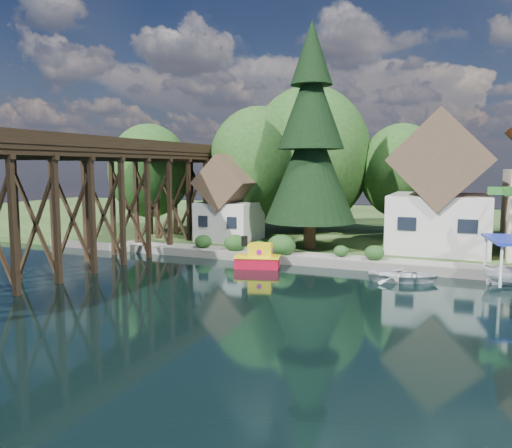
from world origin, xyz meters
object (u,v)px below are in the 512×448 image
(trestle_bridge, at_px, (120,191))
(conifer, at_px, (311,141))
(house_left, at_px, (440,193))
(tugboat, at_px, (258,258))
(shed, at_px, (230,204))
(boat_white_a, at_px, (403,274))

(trestle_bridge, distance_m, conifer, 15.62)
(house_left, xyz_separation_m, tugboat, (-11.70, -9.99, -4.44))
(trestle_bridge, relative_size, shed, 5.63)
(conifer, bearing_deg, trestle_bridge, -150.67)
(trestle_bridge, relative_size, house_left, 4.01)
(boat_white_a, bearing_deg, shed, 54.00)
(house_left, height_order, conifer, conifer)
(shed, bearing_deg, tugboat, -53.43)
(house_left, bearing_deg, trestle_bridge, -154.79)
(house_left, height_order, boat_white_a, house_left)
(house_left, relative_size, conifer, 0.61)
(trestle_bridge, relative_size, boat_white_a, 10.16)
(shed, height_order, boat_white_a, shed)
(trestle_bridge, relative_size, conifer, 2.43)
(trestle_bridge, bearing_deg, boat_white_a, 1.18)
(shed, bearing_deg, trestle_bridge, -118.19)
(tugboat, bearing_deg, conifer, 73.99)
(conifer, relative_size, tugboat, 5.12)
(shed, bearing_deg, conifer, -13.18)
(shed, xyz_separation_m, conifer, (8.19, -1.92, 5.44))
(conifer, xyz_separation_m, tugboat, (-1.89, -6.58, -8.57))
(house_left, xyz_separation_m, shed, (-18.00, -1.50, -1.31))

